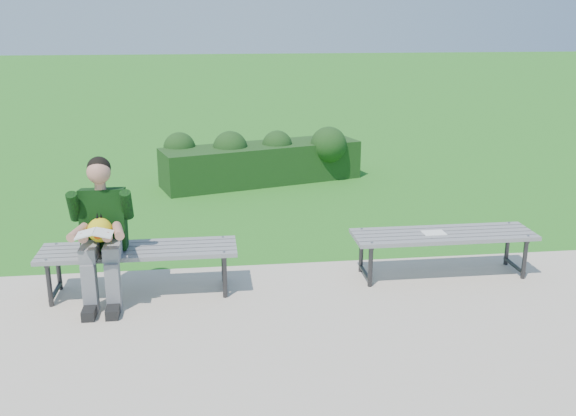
% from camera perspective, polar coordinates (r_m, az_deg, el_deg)
% --- Properties ---
extents(ground, '(80.00, 80.00, 0.00)m').
position_cam_1_polar(ground, '(6.78, -1.24, -5.17)').
color(ground, '#307A1A').
rests_on(ground, ground).
extents(walkway, '(30.00, 3.50, 0.02)m').
position_cam_1_polar(walkway, '(5.21, 0.81, -12.20)').
color(walkway, beige).
rests_on(walkway, ground).
extents(hedge, '(3.22, 1.64, 0.86)m').
position_cam_1_polar(hedge, '(10.11, -2.35, 4.40)').
color(hedge, '#174318').
rests_on(hedge, ground).
extents(bench_left, '(1.80, 0.50, 0.46)m').
position_cam_1_polar(bench_left, '(6.11, -13.10, -3.98)').
color(bench_left, gray).
rests_on(bench_left, walkway).
extents(bench_right, '(1.80, 0.50, 0.46)m').
position_cam_1_polar(bench_right, '(6.55, 13.62, -2.60)').
color(bench_right, gray).
rests_on(bench_right, walkway).
extents(seated_boy, '(0.56, 0.76, 1.31)m').
position_cam_1_polar(seated_boy, '(5.96, -16.24, -1.68)').
color(seated_boy, slate).
rests_on(seated_boy, walkway).
extents(paper_sheet, '(0.22, 0.17, 0.01)m').
position_cam_1_polar(paper_sheet, '(6.50, 12.83, -2.16)').
color(paper_sheet, white).
rests_on(paper_sheet, bench_right).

